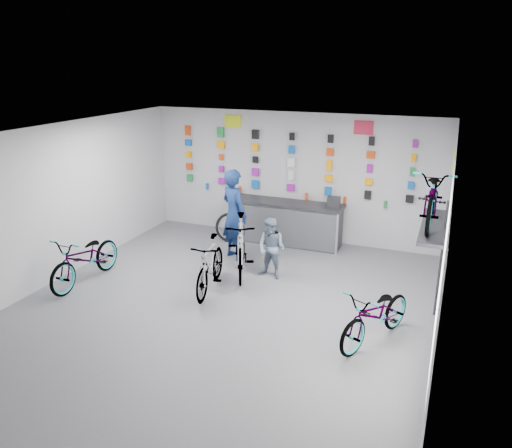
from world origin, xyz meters
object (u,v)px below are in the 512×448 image
at_px(counter, 285,223).
at_px(bike_left, 86,258).
at_px(bike_right, 376,315).
at_px(clerk, 234,214).
at_px(bike_center, 210,265).
at_px(bike_service, 241,246).
at_px(customer, 271,248).

distance_m(counter, bike_left, 4.51).
height_order(bike_right, clerk, clerk).
xyz_separation_m(bike_left, bike_center, (2.38, 0.57, 0.01)).
xyz_separation_m(bike_right, bike_service, (-2.94, 1.63, 0.13)).
height_order(counter, bike_right, counter).
xyz_separation_m(counter, customer, (0.38, -1.96, 0.13)).
bearing_deg(counter, bike_service, -97.77).
height_order(clerk, customer, clerk).
bearing_deg(customer, bike_left, -143.93).
xyz_separation_m(bike_center, clerk, (-0.25, 1.66, 0.47)).
relative_size(bike_center, customer, 1.38).
bearing_deg(counter, bike_right, -53.46).
relative_size(counter, clerk, 1.38).
height_order(counter, bike_service, bike_service).
xyz_separation_m(bike_center, bike_service, (0.21, 0.95, 0.08)).
distance_m(bike_center, bike_service, 0.98).
relative_size(bike_center, bike_right, 0.98).
relative_size(counter, customer, 2.20).
xyz_separation_m(bike_left, customer, (3.24, 1.53, 0.12)).
bearing_deg(bike_service, bike_right, -51.14).
distance_m(bike_left, bike_service, 3.00).
bearing_deg(bike_service, clerk, 100.56).
distance_m(bike_center, customer, 1.29).
distance_m(bike_center, clerk, 1.74).
relative_size(clerk, customer, 1.60).
xyz_separation_m(bike_center, customer, (0.86, 0.96, 0.11)).
distance_m(bike_service, customer, 0.65).
distance_m(bike_right, bike_service, 3.36).
bearing_deg(bike_center, clerk, 87.97).
xyz_separation_m(bike_center, bike_right, (3.15, -0.68, -0.06)).
relative_size(bike_left, clerk, 0.96).
relative_size(bike_left, bike_service, 0.97).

